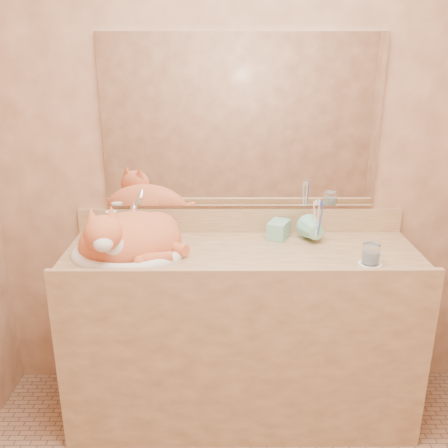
{
  "coord_description": "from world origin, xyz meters",
  "views": [
    {
      "loc": [
        -0.09,
        -1.36,
        1.7
      ],
      "look_at": [
        -0.08,
        0.7,
        0.99
      ],
      "focal_mm": 40.0,
      "sensor_mm": 36.0,
      "label": 1
    }
  ],
  "objects_px": {
    "vanity_counter": "(241,334)",
    "sink_basin": "(128,237)",
    "soap_dispenser": "(275,223)",
    "water_glass": "(371,254)",
    "cat": "(128,236)",
    "toothbrush_cup": "(317,234)"
  },
  "relations": [
    {
      "from": "vanity_counter",
      "to": "cat",
      "type": "distance_m",
      "value": 0.72
    },
    {
      "from": "cat",
      "to": "water_glass",
      "type": "relative_size",
      "value": 5.44
    },
    {
      "from": "sink_basin",
      "to": "cat",
      "type": "xyz_separation_m",
      "value": [
        0.0,
        0.0,
        0.0
      ]
    },
    {
      "from": "vanity_counter",
      "to": "cat",
      "type": "relative_size",
      "value": 3.43
    },
    {
      "from": "vanity_counter",
      "to": "soap_dispenser",
      "type": "distance_m",
      "value": 0.56
    },
    {
      "from": "sink_basin",
      "to": "soap_dispenser",
      "type": "distance_m",
      "value": 0.68
    },
    {
      "from": "vanity_counter",
      "to": "cat",
      "type": "height_order",
      "value": "cat"
    },
    {
      "from": "vanity_counter",
      "to": "water_glass",
      "type": "distance_m",
      "value": 0.73
    },
    {
      "from": "sink_basin",
      "to": "water_glass",
      "type": "distance_m",
      "value": 1.05
    },
    {
      "from": "toothbrush_cup",
      "to": "cat",
      "type": "bearing_deg",
      "value": -173.49
    },
    {
      "from": "vanity_counter",
      "to": "sink_basin",
      "type": "height_order",
      "value": "sink_basin"
    },
    {
      "from": "toothbrush_cup",
      "to": "water_glass",
      "type": "height_order",
      "value": "toothbrush_cup"
    },
    {
      "from": "vanity_counter",
      "to": "cat",
      "type": "xyz_separation_m",
      "value": [
        -0.51,
        -0.02,
        0.51
      ]
    },
    {
      "from": "vanity_counter",
      "to": "toothbrush_cup",
      "type": "xyz_separation_m",
      "value": [
        0.35,
        0.08,
        0.48
      ]
    },
    {
      "from": "soap_dispenser",
      "to": "sink_basin",
      "type": "bearing_deg",
      "value": -143.93
    },
    {
      "from": "cat",
      "to": "toothbrush_cup",
      "type": "relative_size",
      "value": 3.91
    },
    {
      "from": "cat",
      "to": "soap_dispenser",
      "type": "bearing_deg",
      "value": -8.04
    },
    {
      "from": "water_glass",
      "to": "soap_dispenser",
      "type": "bearing_deg",
      "value": 143.63
    },
    {
      "from": "soap_dispenser",
      "to": "toothbrush_cup",
      "type": "distance_m",
      "value": 0.2
    },
    {
      "from": "vanity_counter",
      "to": "sink_basin",
      "type": "bearing_deg",
      "value": -177.75
    },
    {
      "from": "cat",
      "to": "vanity_counter",
      "type": "bearing_deg",
      "value": -17.65
    },
    {
      "from": "soap_dispenser",
      "to": "toothbrush_cup",
      "type": "relative_size",
      "value": 1.57
    }
  ]
}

